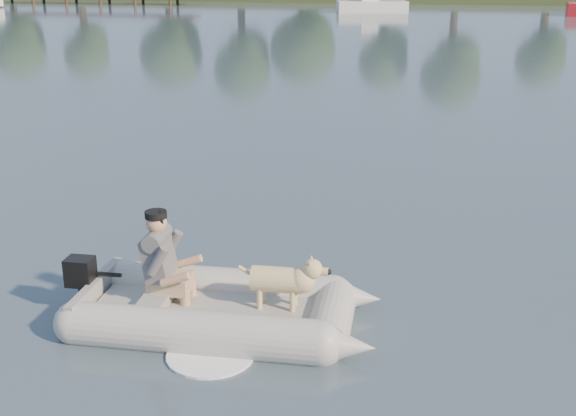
# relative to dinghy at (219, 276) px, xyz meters

# --- Properties ---
(water) EXTENTS (160.00, 160.00, 0.00)m
(water) POSITION_rel_dinghy_xyz_m (0.39, -0.29, -0.54)
(water) COLOR slate
(water) RESTS_ON ground
(dinghy) EXTENTS (4.16, 2.64, 1.28)m
(dinghy) POSITION_rel_dinghy_xyz_m (0.00, 0.00, 0.00)
(dinghy) COLOR #A3A29D
(dinghy) RESTS_ON water
(man) EXTENTS (0.68, 0.58, 0.99)m
(man) POSITION_rel_dinghy_xyz_m (-0.64, 0.03, 0.17)
(man) COLOR #5B5A5F
(man) RESTS_ON dinghy
(dog) EXTENTS (0.86, 0.32, 0.57)m
(dog) POSITION_rel_dinghy_xyz_m (0.59, 0.06, -0.06)
(dog) COLOR tan
(dog) RESTS_ON dinghy
(outboard_motor) EXTENTS (0.39, 0.27, 0.72)m
(outboard_motor) POSITION_rel_dinghy_xyz_m (-1.53, -0.03, -0.25)
(outboard_motor) COLOR black
(outboard_motor) RESTS_ON dinghy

